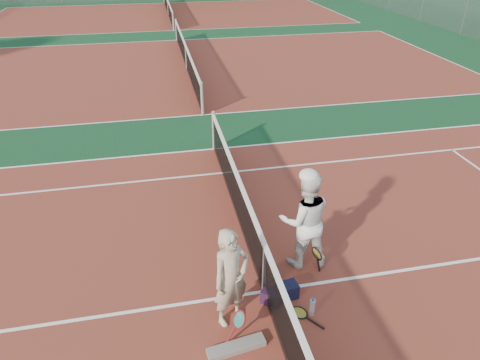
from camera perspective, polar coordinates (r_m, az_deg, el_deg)
name	(u,v)px	position (r m, az deg, el deg)	size (l,w,h in m)	color
ground	(263,292)	(7.43, 3.13, -14.66)	(130.00, 130.00, 0.00)	#0E361C
court_main	(263,292)	(7.43, 3.13, -14.65)	(23.77, 10.97, 0.01)	maroon
court_far_a	(187,68)	(19.32, -7.11, 14.58)	(23.77, 10.97, 0.01)	maroon
court_far_b	(168,15)	(32.49, -9.53, 20.92)	(23.77, 10.97, 0.01)	maroon
net_main	(264,269)	(7.08, 3.25, -11.76)	(0.10, 10.98, 1.02)	black
net_far_a	(186,56)	(19.19, -7.21, 16.03)	(0.10, 10.98, 1.02)	black
net_far_b	(168,7)	(32.42, -9.61, 21.80)	(0.10, 10.98, 1.02)	black
player_a	(231,278)	(6.43, -1.21, -12.94)	(0.61, 0.40, 1.68)	#B4A68B
player_b	(305,220)	(7.48, 8.61, -5.32)	(0.90, 0.70, 1.86)	white
racket_red	(239,326)	(6.58, -0.12, -18.95)	(0.34, 0.27, 0.53)	maroon
racket_black_held	(316,261)	(7.65, 10.09, -10.60)	(0.18, 0.27, 0.59)	black
racket_spare	(299,313)	(7.15, 7.89, -17.12)	(0.60, 0.27, 0.03)	black
sports_bag_navy	(287,291)	(7.29, 6.28, -14.47)	(0.34, 0.24, 0.27)	black
sports_bag_purple	(271,297)	(7.18, 4.20, -15.30)	(0.31, 0.21, 0.25)	black
net_cover_canvas	(236,347)	(6.64, -0.49, -21.39)	(0.86, 0.20, 0.09)	slate
water_bottle	(312,307)	(7.07, 9.60, -16.41)	(0.09, 0.09, 0.30)	#C9EAFF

